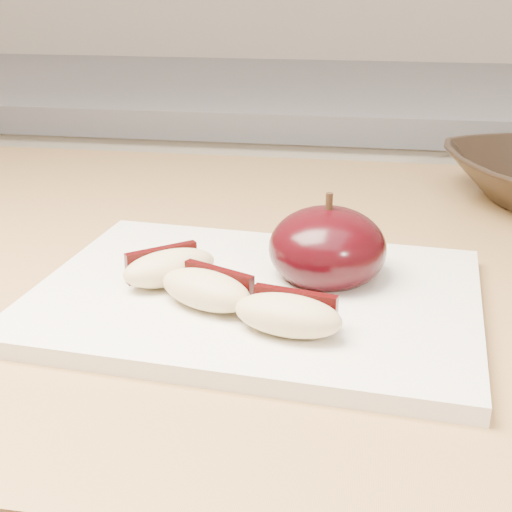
# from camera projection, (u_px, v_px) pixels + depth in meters

# --- Properties ---
(back_cabinet) EXTENTS (2.40, 0.62, 0.94)m
(back_cabinet) POSITION_uv_depth(u_px,v_px,m) (302.00, 323.00, 1.40)
(back_cabinet) COLOR silver
(back_cabinet) RESTS_ON ground
(cutting_board) EXTENTS (0.32, 0.25, 0.01)m
(cutting_board) POSITION_uv_depth(u_px,v_px,m) (256.00, 297.00, 0.50)
(cutting_board) COLOR silver
(cutting_board) RESTS_ON island_counter
(apple_half) EXTENTS (0.10, 0.10, 0.07)m
(apple_half) POSITION_uv_depth(u_px,v_px,m) (327.00, 248.00, 0.51)
(apple_half) COLOR black
(apple_half) RESTS_ON cutting_board
(apple_wedge_a) EXTENTS (0.07, 0.07, 0.02)m
(apple_wedge_a) POSITION_uv_depth(u_px,v_px,m) (169.00, 267.00, 0.50)
(apple_wedge_a) COLOR tan
(apple_wedge_a) RESTS_ON cutting_board
(apple_wedge_b) EXTENTS (0.08, 0.06, 0.02)m
(apple_wedge_b) POSITION_uv_depth(u_px,v_px,m) (207.00, 289.00, 0.47)
(apple_wedge_b) COLOR tan
(apple_wedge_b) RESTS_ON cutting_board
(apple_wedge_c) EXTENTS (0.07, 0.05, 0.02)m
(apple_wedge_c) POSITION_uv_depth(u_px,v_px,m) (289.00, 314.00, 0.44)
(apple_wedge_c) COLOR tan
(apple_wedge_c) RESTS_ON cutting_board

